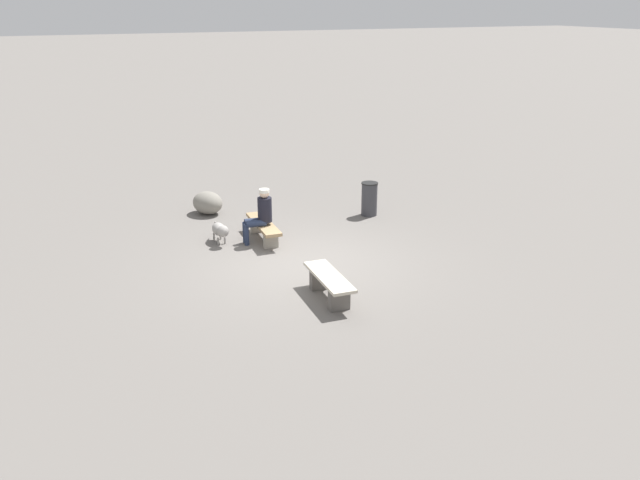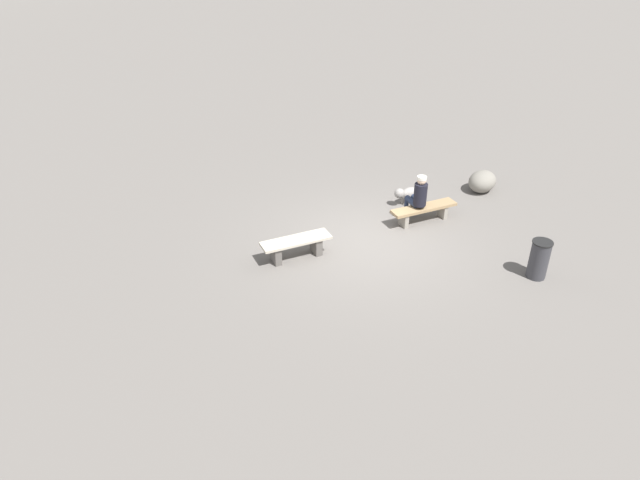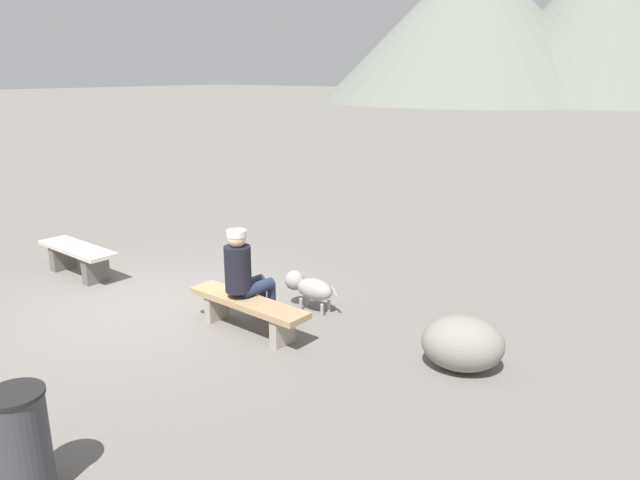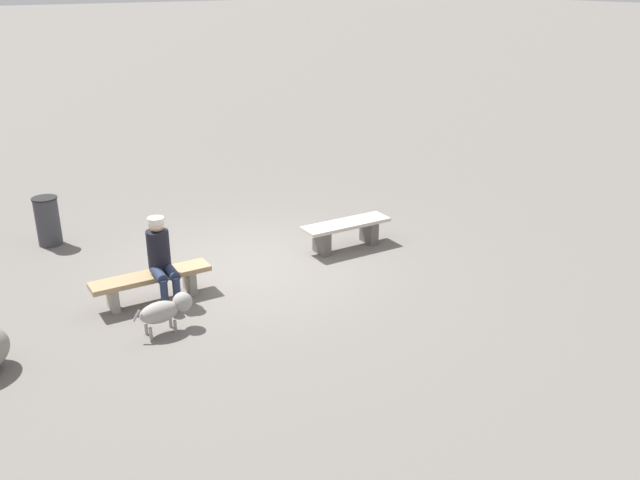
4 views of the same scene
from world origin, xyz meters
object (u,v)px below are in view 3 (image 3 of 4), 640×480
object	(u,v)px
bench_left	(78,256)
boulder	(463,343)
seated_person	(244,271)
trash_bin	(21,445)
bench_right	(248,308)
dog	(309,287)

from	to	relation	value
bench_left	boulder	distance (m)	6.10
seated_person	boulder	world-z (taller)	seated_person
trash_bin	boulder	size ratio (longest dim) A/B	0.99
bench_right	trash_bin	bearing A→B (deg)	-74.57
bench_right	dog	bearing A→B (deg)	83.06
bench_right	dog	xyz separation A→B (m)	(0.19, 0.99, 0.01)
boulder	dog	bearing A→B (deg)	171.76
bench_right	trash_bin	world-z (taller)	trash_bin
bench_right	seated_person	size ratio (longest dim) A/B	1.38
bench_left	boulder	bearing A→B (deg)	10.03
dog	boulder	size ratio (longest dim) A/B	0.95
dog	bench_right	bearing A→B (deg)	78.86
bench_left	bench_right	size ratio (longest dim) A/B	0.92
trash_bin	boulder	bearing A→B (deg)	64.09
bench_right	trash_bin	xyz separation A→B (m)	(0.65, -3.14, 0.12)
bench_left	seated_person	world-z (taller)	seated_person
seated_person	trash_bin	distance (m)	3.35
bench_left	bench_right	bearing A→B (deg)	4.02
bench_left	seated_person	distance (m)	3.45
dog	boulder	bearing A→B (deg)	171.21
bench_right	bench_left	bearing A→B (deg)	-175.98
bench_left	boulder	world-z (taller)	boulder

